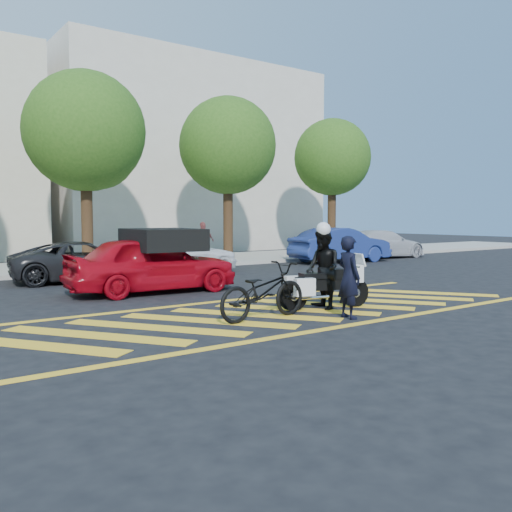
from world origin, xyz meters
TOP-DOWN VIEW (x-y plane):
  - ground at (0.00, 0.00)m, footprint 90.00×90.00m
  - sidewalk at (0.00, 12.00)m, footprint 60.00×5.00m
  - crosswalk at (-0.04, 0.00)m, footprint 12.33×4.00m
  - building_right at (9.00, 21.00)m, footprint 16.00×8.00m
  - tree_center at (0.13, 12.06)m, footprint 4.60×4.60m
  - tree_right at (6.63, 12.06)m, footprint 4.40×4.40m
  - tree_far_right at (13.13, 12.06)m, footprint 4.00×4.00m
  - officer_bike at (0.70, -1.37)m, footprint 0.48×0.65m
  - bicycle at (-0.75, -0.49)m, footprint 2.16×0.92m
  - police_motorcycle at (1.03, -0.28)m, footprint 2.11×0.95m
  - officer_moto at (1.02, -0.29)m, footprint 0.85×0.99m
  - red_convertible at (-0.90, 4.23)m, footprint 4.55×2.04m
  - parked_mid_left at (-1.49, 7.80)m, footprint 4.67×2.62m
  - parked_mid_right at (1.75, 7.80)m, footprint 4.37×2.04m
  - parked_right at (9.90, 8.19)m, footprint 4.74×2.06m
  - parked_far_right at (13.35, 8.83)m, footprint 4.76×2.13m
  - pedestrian_right at (4.49, 10.81)m, footprint 0.98×0.46m

SIDE VIEW (x-z plane):
  - ground at x=0.00m, z-range 0.00..0.00m
  - crosswalk at x=-0.04m, z-range 0.00..0.01m
  - sidewalk at x=0.00m, z-range 0.00..0.15m
  - police_motorcycle at x=1.03m, z-range 0.04..0.99m
  - bicycle at x=-0.75m, z-range 0.00..1.11m
  - parked_mid_left at x=-1.49m, z-range 0.00..1.23m
  - parked_far_right at x=13.35m, z-range 0.00..1.35m
  - parked_mid_right at x=1.75m, z-range 0.00..1.45m
  - parked_right at x=9.90m, z-range 0.00..1.52m
  - red_convertible at x=-0.90m, z-range 0.00..1.52m
  - officer_bike at x=0.70m, z-range 0.00..1.63m
  - officer_moto at x=1.02m, z-range 0.00..1.74m
  - pedestrian_right at x=4.49m, z-range 0.15..1.78m
  - tree_far_right at x=13.13m, z-range 1.39..8.49m
  - tree_right at x=6.63m, z-range 1.34..8.75m
  - tree_center at x=0.13m, z-range 1.31..8.88m
  - building_right at x=9.00m, z-range 0.00..11.00m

